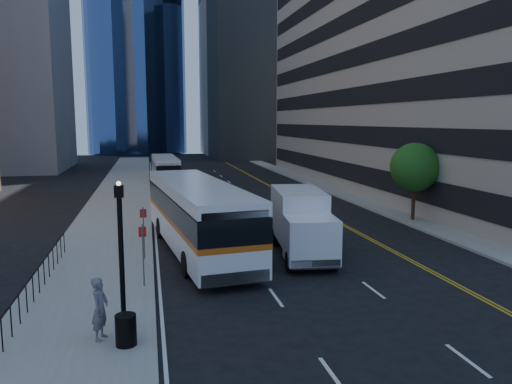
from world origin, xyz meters
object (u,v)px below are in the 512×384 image
(lamp_post, at_px, (121,249))
(box_truck, at_px, (302,222))
(bus_front, at_px, (197,214))
(street_tree, at_px, (415,167))
(pedestrian, at_px, (100,308))
(trash_can, at_px, (126,330))
(bus_rear, at_px, (165,169))

(lamp_post, distance_m, box_truck, 11.22)
(lamp_post, relative_size, bus_front, 0.33)
(street_tree, xyz_separation_m, pedestrian, (-18.64, -14.72, -2.53))
(lamp_post, bearing_deg, box_truck, 42.48)
(trash_can, bearing_deg, street_tree, 40.54)
(bus_front, height_order, pedestrian, bus_front)
(bus_rear, bearing_deg, street_tree, -59.61)
(lamp_post, height_order, box_truck, lamp_post)
(bus_front, bearing_deg, box_truck, -28.08)
(bus_rear, relative_size, trash_can, 11.97)
(bus_rear, bearing_deg, bus_front, -90.59)
(bus_front, xyz_separation_m, bus_rear, (-0.62, 28.89, -0.39))
(street_tree, bearing_deg, bus_rear, 122.20)
(bus_front, distance_m, box_truck, 5.33)
(lamp_post, bearing_deg, street_tree, 37.87)
(street_tree, distance_m, pedestrian, 23.88)
(bus_rear, bearing_deg, lamp_post, -95.77)
(lamp_post, bearing_deg, bus_rear, 86.04)
(lamp_post, distance_m, bus_rear, 38.48)
(street_tree, bearing_deg, pedestrian, -141.70)
(pedestrian, bearing_deg, lamp_post, -23.98)
(street_tree, height_order, bus_front, street_tree)
(box_truck, bearing_deg, pedestrian, -130.09)
(bus_rear, bearing_deg, trash_can, -95.47)
(trash_can, bearing_deg, bus_front, 73.67)
(pedestrian, bearing_deg, bus_rear, 12.66)
(box_truck, bearing_deg, street_tree, 40.42)
(street_tree, relative_size, bus_rear, 0.46)
(lamp_post, height_order, trash_can, lamp_post)
(trash_can, bearing_deg, pedestrian, 142.71)
(bus_rear, distance_m, pedestrian, 39.23)
(street_tree, bearing_deg, bus_front, -162.91)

